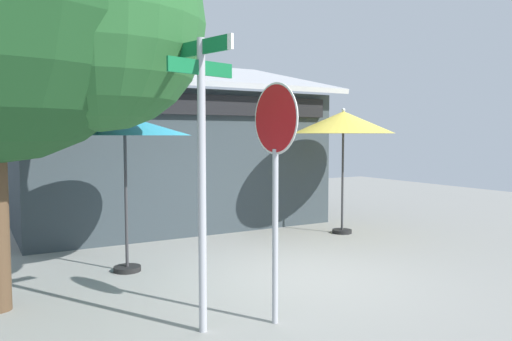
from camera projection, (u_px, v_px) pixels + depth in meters
name	position (u px, v px, depth m)	size (l,w,h in m)	color
ground_plane	(295.00, 280.00, 7.75)	(28.00, 28.00, 0.10)	gray
cafe_building	(167.00, 155.00, 12.51)	(7.61, 4.70, 4.35)	#333D42
street_sign_post	(202.00, 155.00, 5.46)	(0.87, 0.92, 3.27)	#A8AAB2
stop_sign	(275.00, 155.00, 5.72)	(0.08, 0.83, 2.82)	#A8AAB2
patio_umbrella_teal_left	(125.00, 127.00, 7.92)	(2.12, 2.12, 2.60)	black
patio_umbrella_mustard_center	(343.00, 123.00, 11.07)	(2.26, 2.26, 2.82)	black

